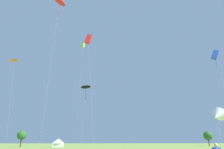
# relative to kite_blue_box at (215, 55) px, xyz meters

# --- Properties ---
(kite_blue_box) EXTENTS (3.19, 1.56, 22.35)m
(kite_blue_box) POSITION_rel_kite_blue_box_xyz_m (0.00, 0.00, 0.00)
(kite_blue_box) COLOR blue
(kite_blue_box) RESTS_ON ground
(kite_orange_parafoil) EXTENTS (3.26, 2.95, 19.83)m
(kite_orange_parafoil) POSITION_rel_kite_blue_box_xyz_m (-46.69, 2.38, -1.72)
(kite_orange_parafoil) COLOR orange
(kite_orange_parafoil) RESTS_ON ground
(kite_white_delta) EXTENTS (3.97, 3.85, 7.87)m
(kite_white_delta) POSITION_rel_kite_blue_box_xyz_m (-5.40, -6.22, -14.92)
(kite_white_delta) COLOR white
(kite_white_delta) RESTS_ON ground
(kite_black_parafoil) EXTENTS (3.85, 2.94, 18.88)m
(kite_black_parafoil) POSITION_rel_kite_blue_box_xyz_m (-31.25, 20.77, -2.98)
(kite_black_parafoil) COLOR black
(kite_black_parafoil) RESTS_ON ground
(kite_red_parafoil) EXTENTS (3.23, 4.13, 32.50)m
(kite_red_parafoil) POSITION_rel_kite_blue_box_xyz_m (-36.33, -3.28, 10.63)
(kite_red_parafoil) COLOR red
(kite_red_parafoil) RESTS_ON ground
(kite_red_box) EXTENTS (2.44, 2.32, 21.99)m
(kite_red_box) POSITION_rel_kite_blue_box_xyz_m (-29.36, -6.23, -0.18)
(kite_red_box) COLOR red
(kite_red_box) RESTS_ON ground
(kite_lime_box) EXTENTS (1.44, 2.14, 33.34)m
(kite_lime_box) POSITION_rel_kite_blue_box_xyz_m (-32.65, 20.44, 11.21)
(kite_lime_box) COLOR #99DB2D
(kite_lime_box) RESTS_ON ground
(festival_tent_center) EXTENTS (4.11, 4.11, 2.67)m
(festival_tent_center) POSITION_rel_kite_blue_box_xyz_m (-40.30, 30.43, -19.69)
(festival_tent_center) COLOR white
(festival_tent_center) RESTS_ON ground
(tree_distant_left) EXTENTS (3.02, 3.02, 5.31)m
(tree_distant_left) POSITION_rel_kite_blue_box_xyz_m (-52.79, 31.46, -17.42)
(tree_distant_left) COLOR brown
(tree_distant_left) RESTS_ON ground
(tree_distant_right) EXTENTS (3.68, 3.68, 5.91)m
(tree_distant_right) POSITION_rel_kite_blue_box_xyz_m (19.14, 44.65, -17.13)
(tree_distant_right) COLOR brown
(tree_distant_right) RESTS_ON ground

